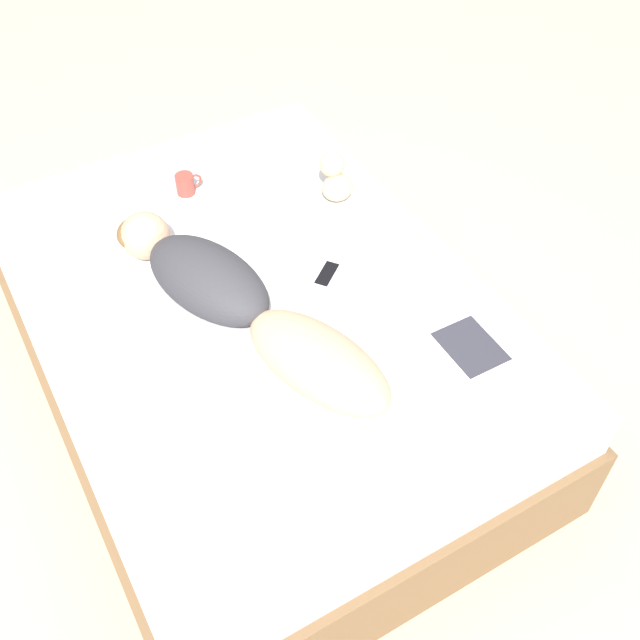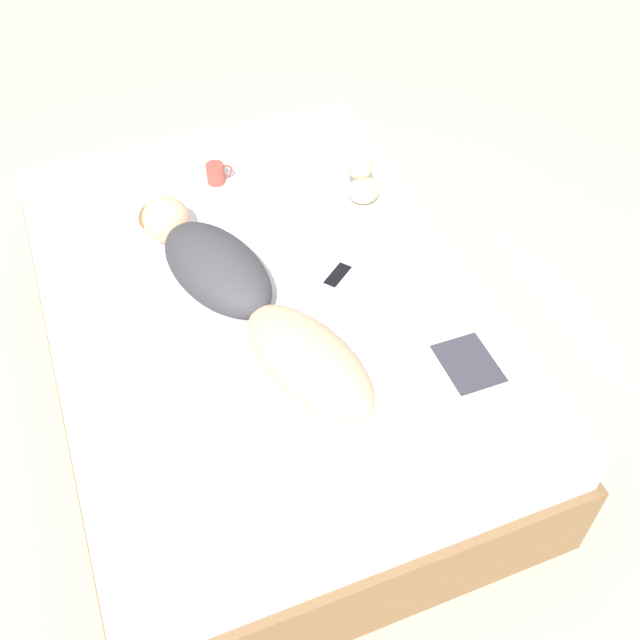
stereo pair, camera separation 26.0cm
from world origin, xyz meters
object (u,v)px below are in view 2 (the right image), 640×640
cell_phone (338,276)px  person (241,292)px  open_magazine (433,375)px  coffee_mug (216,173)px

cell_phone → person: bearing=-122.4°
person → open_magazine: person is taller
open_magazine → cell_phone: same height
person → coffee_mug: (0.13, 0.77, -0.05)m
open_magazine → cell_phone: size_ratio=3.35×
person → cell_phone: size_ratio=7.93×
person → cell_phone: person is taller
coffee_mug → cell_phone: (0.26, -0.73, -0.04)m
person → open_magazine: (0.50, -0.52, -0.09)m
person → cell_phone: (0.39, 0.04, -0.09)m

